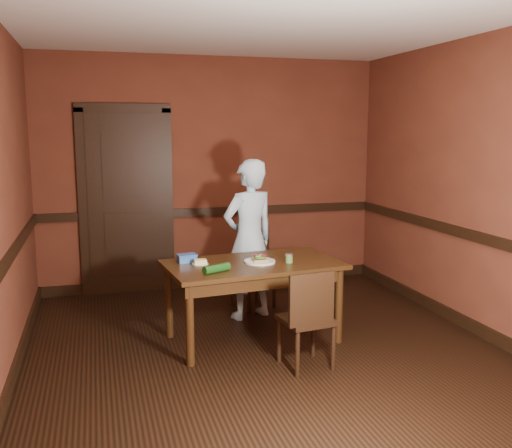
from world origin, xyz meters
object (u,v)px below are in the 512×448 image
cheese_saucer (200,262)px  food_tub (187,258)px  chair_near (306,318)px  sauce_jar (289,258)px  sandwich_plate (260,260)px  dining_table (253,301)px  chair_far (253,269)px  person (249,239)px

cheese_saucer → food_tub: (-0.10, 0.12, 0.02)m
chair_near → sauce_jar: chair_near is taller
chair_near → sauce_jar: bearing=-103.4°
chair_near → sandwich_plate: bearing=-81.9°
sandwich_plate → sauce_jar: sauce_jar is taller
dining_table → sauce_jar: size_ratio=19.23×
sauce_jar → cheese_saucer: sauce_jar is taller
dining_table → food_tub: (-0.56, 0.17, 0.39)m
chair_near → cheese_saucer: 1.07m
chair_far → sandwich_plate: (-0.20, -0.96, 0.32)m
chair_far → sandwich_plate: size_ratio=2.99×
chair_far → sandwich_plate: 1.03m
sandwich_plate → dining_table: bearing=159.4°
chair_near → food_tub: bearing=-54.7°
dining_table → sandwich_plate: size_ratio=5.52×
dining_table → chair_far: bearing=68.1°
dining_table → food_tub: bearing=156.5°
sandwich_plate → sauce_jar: 0.26m
dining_table → person: 0.77m
sandwich_plate → cheese_saucer: sandwich_plate is taller
sandwich_plate → chair_far: bearing=77.9°
cheese_saucer → dining_table: bearing=-6.9°
chair_near → sandwich_plate: 0.76m
dining_table → chair_near: 0.73m
dining_table → cheese_saucer: (-0.46, 0.06, 0.37)m
person → dining_table: bearing=58.7°
dining_table → sandwich_plate: (0.06, -0.02, 0.37)m
sandwich_plate → cheese_saucer: 0.52m
person → sandwich_plate: bearing=63.9°
dining_table → sauce_jar: sauce_jar is taller
chair_near → dining_table: bearing=-78.0°
dining_table → food_tub: food_tub is taller
chair_near → sauce_jar: 0.68m
dining_table → sauce_jar: bearing=-24.0°
person → cheese_saucer: (-0.59, -0.57, -0.06)m
cheese_saucer → food_tub: size_ratio=0.78×
chair_near → person: bearing=-93.1°
chair_far → sauce_jar: 1.09m
person → sauce_jar: person is taller
person → cheese_saucer: 0.83m
sauce_jar → chair_near: bearing=-95.5°
cheese_saucer → food_tub: 0.15m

